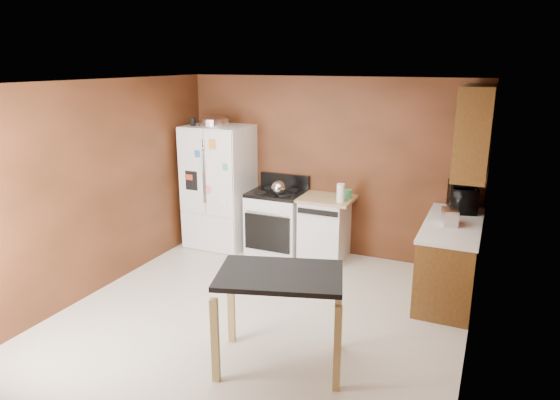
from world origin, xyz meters
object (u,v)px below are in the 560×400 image
Objects in this scene: kettle at (278,188)px; microwave at (462,198)px; green_canister at (348,194)px; gas_range at (277,221)px; toaster at (450,217)px; island at (280,289)px; dishwasher at (324,227)px; roasting_pan at (214,122)px; refrigerator at (219,186)px; paper_towel at (341,193)px; pen_cup at (193,122)px.

microwave reaches higher than kettle.
green_canister is 1.13m from gas_range.
toaster is 2.52m from gas_range.
kettle is 2.40m from microwave.
gas_range reaches higher than island.
kettle is 2.34m from toaster.
dishwasher is 0.71× the size of island.
island is at bearing -86.32° from green_canister.
roasting_pan is 3.45m from island.
kettle is 1.67× the size of green_canister.
microwave is at bearing 3.36° from dishwasher.
green_canister is at bearing 5.47° from gas_range.
dishwasher is (0.72, 0.02, -0.01)m from gas_range.
green_canister reaches higher than island.
island is at bearing -49.41° from roasting_pan.
dishwasher is (1.63, 0.09, -0.45)m from refrigerator.
island is at bearing -65.78° from kettle.
island is (-1.29, -2.71, -0.30)m from microwave.
paper_towel is 0.22× the size of gas_range.
pen_cup is 0.45× the size of paper_towel.
dishwasher is at bearing 1.94° from gas_range.
paper_towel is 1.49m from toaster.
refrigerator reaches higher than gas_range.
gas_range reaches higher than toaster.
pen_cup is at bearing -160.83° from roasting_pan.
dishwasher is at bearing 80.28° from microwave.
kettle reaches higher than island.
island is (2.13, -2.48, -1.10)m from roasting_pan.
green_canister is at bearing 7.43° from pen_cup.
refrigerator is (0.03, 0.03, -0.95)m from roasting_pan.
paper_towel is 0.63m from dishwasher.
roasting_pan reaches higher than green_canister.
pen_cup is 1.87m from gas_range.
microwave reaches higher than toaster.
kettle is at bearing -58.13° from gas_range.
toaster is at bearing -10.01° from kettle.
island is (0.21, -2.46, -0.26)m from paper_towel.
island is (2.10, -2.52, -0.15)m from refrigerator.
gas_range is at bearing 151.70° from toaster.
toaster is at bearing -7.89° from roasting_pan.
pen_cup reaches higher than gas_range.
dishwasher is at bearing 4.11° from roasting_pan.
gas_range is at bearing 79.86° from microwave.
refrigerator is at bearing 22.78° from pen_cup.
roasting_pan reaches higher than microwave.
paper_towel reaches higher than toaster.
toaster is 3.35m from refrigerator.
kettle is at bearing -5.16° from refrigerator.
microwave is 0.44× the size of island.
roasting_pan is at bearing -132.93° from refrigerator.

